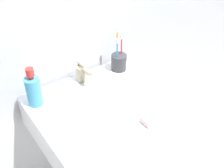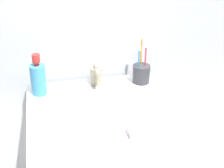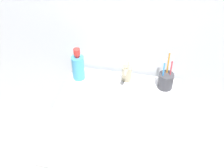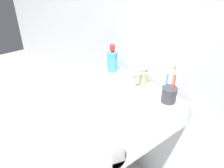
% 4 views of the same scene
% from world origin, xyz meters
% --- Properties ---
extents(sink_basin, '(0.57, 0.57, 0.15)m').
position_xyz_m(sink_basin, '(0.00, -0.06, 0.70)').
color(sink_basin, white).
rests_on(sink_basin, sink_pedestal).
extents(faucet, '(0.05, 0.11, 0.09)m').
position_xyz_m(faucet, '(0.01, 0.19, 0.82)').
color(faucet, tan).
rests_on(faucet, sink_basin).
extents(toothbrush_cup, '(0.07, 0.07, 0.22)m').
position_xyz_m(toothbrush_cup, '(0.21, 0.17, 0.82)').
color(toothbrush_cup, '#38383D').
rests_on(toothbrush_cup, sink_basin).
extents(soap_bottle, '(0.06, 0.06, 0.17)m').
position_xyz_m(soap_bottle, '(-0.23, 0.16, 0.84)').
color(soap_bottle, '#3F99CC').
rests_on(soap_bottle, sink_basin).
extents(bar_soap, '(0.07, 0.05, 0.02)m').
position_xyz_m(bar_soap, '(0.09, -0.20, 0.79)').
color(bar_soap, silver).
rests_on(bar_soap, sink_basin).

